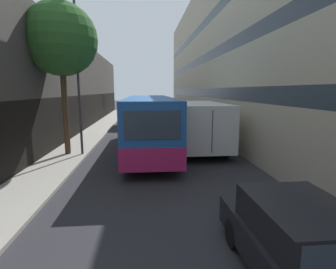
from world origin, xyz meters
TOP-DOWN VIEW (x-y plane):
  - ground_plane at (0.00, 15.00)m, footprint 150.00×150.00m
  - sidewalk_left at (-4.61, 15.00)m, footprint 2.00×60.00m
  - building_left_shopfront at (-6.71, 15.00)m, footprint 2.40×60.00m
  - building_right_apartment at (5.37, 15.00)m, footprint 2.40×60.00m
  - car_hatchback at (1.96, 4.66)m, footprint 1.76×3.89m
  - bus at (-0.40, 15.50)m, footprint 2.44×11.44m
  - box_truck at (2.27, 15.99)m, footprint 2.43×8.33m
  - panel_van at (-1.76, 25.54)m, footprint 1.97×4.06m
  - street_lamp at (-3.86, 14.13)m, footprint 0.36×0.80m
  - street_tree_left at (-4.61, 14.28)m, footprint 3.47×3.47m

SIDE VIEW (x-z plane):
  - ground_plane at x=0.00m, z-range 0.00..0.00m
  - sidewalk_left at x=-4.61m, z-range 0.00..0.11m
  - car_hatchback at x=1.96m, z-range 0.00..1.42m
  - panel_van at x=-1.76m, z-range 0.11..2.18m
  - box_truck at x=2.27m, z-range 0.17..2.80m
  - bus at x=-0.40m, z-range 0.10..3.03m
  - building_left_shopfront at x=-6.71m, z-range -0.33..6.97m
  - street_lamp at x=-3.86m, z-range 1.54..9.74m
  - street_tree_left at x=-4.61m, z-range 2.02..9.36m
  - building_right_apartment at x=5.37m, z-range -0.03..12.44m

